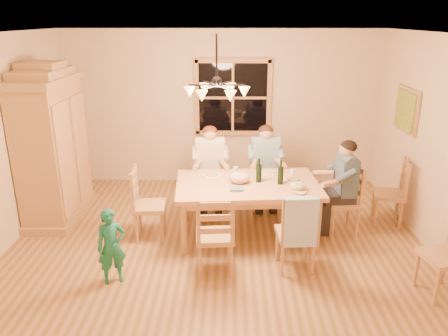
{
  "coord_description": "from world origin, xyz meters",
  "views": [
    {
      "loc": [
        0.16,
        -5.09,
        2.88
      ],
      "look_at": [
        0.08,
        0.1,
        1.08
      ],
      "focal_mm": 35.0,
      "sensor_mm": 36.0,
      "label": 1
    }
  ],
  "objects_px": {
    "chair_end_right": "(341,211)",
    "wine_bottle_b": "(281,172)",
    "child": "(111,247)",
    "chair_far_left": "(211,190)",
    "chair_near_left": "(215,247)",
    "chair_end_left": "(150,216)",
    "wine_bottle_a": "(259,170)",
    "adult_woman": "(210,158)",
    "armoire": "(53,149)",
    "adult_plaid_man": "(265,157)",
    "chair_far_right": "(264,189)",
    "chair_spare_front": "(442,269)",
    "chandelier": "(217,90)",
    "adult_slate_man": "(345,175)",
    "chair_spare_back": "(387,204)",
    "dining_table": "(247,190)",
    "chair_near_right": "(295,245)"
  },
  "relations": [
    {
      "from": "chair_end_right",
      "to": "wine_bottle_b",
      "type": "bearing_deg",
      "value": 93.49
    },
    {
      "from": "child",
      "to": "chair_far_left",
      "type": "bearing_deg",
      "value": 39.34
    },
    {
      "from": "chair_near_left",
      "to": "chair_end_left",
      "type": "bearing_deg",
      "value": 133.26
    },
    {
      "from": "wine_bottle_a",
      "to": "wine_bottle_b",
      "type": "relative_size",
      "value": 1.0
    },
    {
      "from": "adult_woman",
      "to": "wine_bottle_b",
      "type": "distance_m",
      "value": 1.32
    },
    {
      "from": "armoire",
      "to": "adult_plaid_man",
      "type": "height_order",
      "value": "armoire"
    },
    {
      "from": "armoire",
      "to": "chair_far_right",
      "type": "bearing_deg",
      "value": 6.94
    },
    {
      "from": "chair_end_left",
      "to": "wine_bottle_a",
      "type": "height_order",
      "value": "wine_bottle_a"
    },
    {
      "from": "wine_bottle_a",
      "to": "chair_near_left",
      "type": "bearing_deg",
      "value": -119.74
    },
    {
      "from": "wine_bottle_a",
      "to": "chair_far_left",
      "type": "bearing_deg",
      "value": 130.35
    },
    {
      "from": "chair_far_right",
      "to": "chair_near_left",
      "type": "distance_m",
      "value": 2.0
    },
    {
      "from": "chair_far_right",
      "to": "wine_bottle_b",
      "type": "height_order",
      "value": "wine_bottle_b"
    },
    {
      "from": "chair_far_right",
      "to": "adult_plaid_man",
      "type": "height_order",
      "value": "adult_plaid_man"
    },
    {
      "from": "wine_bottle_a",
      "to": "child",
      "type": "relative_size",
      "value": 0.37
    },
    {
      "from": "adult_woman",
      "to": "chair_spare_front",
      "type": "bearing_deg",
      "value": 135.02
    },
    {
      "from": "chair_near_left",
      "to": "wine_bottle_b",
      "type": "xyz_separation_m",
      "value": [
        0.85,
        0.91,
        0.62
      ]
    },
    {
      "from": "chair_far_left",
      "to": "wine_bottle_b",
      "type": "relative_size",
      "value": 3.0
    },
    {
      "from": "armoire",
      "to": "child",
      "type": "relative_size",
      "value": 2.59
    },
    {
      "from": "child",
      "to": "chair_spare_front",
      "type": "relative_size",
      "value": 0.9
    },
    {
      "from": "chandelier",
      "to": "adult_plaid_man",
      "type": "bearing_deg",
      "value": 62.23
    },
    {
      "from": "adult_slate_man",
      "to": "child",
      "type": "bearing_deg",
      "value": 109.74
    },
    {
      "from": "wine_bottle_a",
      "to": "chair_spare_back",
      "type": "xyz_separation_m",
      "value": [
        1.9,
        0.32,
        -0.62
      ]
    },
    {
      "from": "chair_far_left",
      "to": "child",
      "type": "height_order",
      "value": "chair_far_left"
    },
    {
      "from": "armoire",
      "to": "adult_slate_man",
      "type": "bearing_deg",
      "value": -6.21
    },
    {
      "from": "chandelier",
      "to": "adult_woman",
      "type": "height_order",
      "value": "chandelier"
    },
    {
      "from": "dining_table",
      "to": "chair_near_left",
      "type": "relative_size",
      "value": 2.01
    },
    {
      "from": "chair_near_right",
      "to": "adult_plaid_man",
      "type": "bearing_deg",
      "value": 93.37
    },
    {
      "from": "chair_near_left",
      "to": "chair_far_right",
      "type": "bearing_deg",
      "value": 64.8
    },
    {
      "from": "dining_table",
      "to": "adult_plaid_man",
      "type": "relative_size",
      "value": 2.28
    },
    {
      "from": "armoire",
      "to": "chair_spare_front",
      "type": "height_order",
      "value": "armoire"
    },
    {
      "from": "wine_bottle_a",
      "to": "chair_end_right",
      "type": "bearing_deg",
      "value": 2.48
    },
    {
      "from": "chair_far_left",
      "to": "chair_far_right",
      "type": "relative_size",
      "value": 1.0
    },
    {
      "from": "chair_near_left",
      "to": "chair_spare_back",
      "type": "xyz_separation_m",
      "value": [
        2.46,
        1.31,
        0.0
      ]
    },
    {
      "from": "chair_far_left",
      "to": "adult_plaid_man",
      "type": "distance_m",
      "value": 1.01
    },
    {
      "from": "chair_far_right",
      "to": "chair_spare_back",
      "type": "relative_size",
      "value": 1.0
    },
    {
      "from": "wine_bottle_b",
      "to": "wine_bottle_a",
      "type": "bearing_deg",
      "value": 166.23
    },
    {
      "from": "child",
      "to": "chair_spare_back",
      "type": "relative_size",
      "value": 0.9
    },
    {
      "from": "adult_woman",
      "to": "adult_slate_man",
      "type": "relative_size",
      "value": 1.0
    },
    {
      "from": "dining_table",
      "to": "chair_near_left",
      "type": "distance_m",
      "value": 1.08
    },
    {
      "from": "armoire",
      "to": "adult_woman",
      "type": "xyz_separation_m",
      "value": [
        2.27,
        0.32,
        -0.22
      ]
    },
    {
      "from": "chair_near_left",
      "to": "adult_slate_man",
      "type": "xyz_separation_m",
      "value": [
        1.73,
        1.03,
        0.54
      ]
    },
    {
      "from": "dining_table",
      "to": "chair_end_right",
      "type": "distance_m",
      "value": 1.38
    },
    {
      "from": "wine_bottle_b",
      "to": "child",
      "type": "bearing_deg",
      "value": -149.8
    },
    {
      "from": "chandelier",
      "to": "adult_woman",
      "type": "relative_size",
      "value": 0.88
    },
    {
      "from": "chandelier",
      "to": "chair_far_left",
      "type": "height_order",
      "value": "chandelier"
    },
    {
      "from": "chair_far_left",
      "to": "chair_far_right",
      "type": "distance_m",
      "value": 0.85
    },
    {
      "from": "chair_near_left",
      "to": "adult_woman",
      "type": "relative_size",
      "value": 1.13
    },
    {
      "from": "chair_near_left",
      "to": "chandelier",
      "type": "bearing_deg",
      "value": 84.25
    },
    {
      "from": "chair_end_right",
      "to": "adult_plaid_man",
      "type": "height_order",
      "value": "adult_plaid_man"
    },
    {
      "from": "chair_near_left",
      "to": "adult_woman",
      "type": "distance_m",
      "value": 1.88
    }
  ]
}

